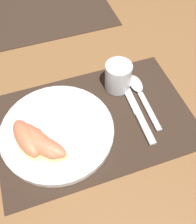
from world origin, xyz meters
The scene contains 11 objects.
ground_plane centered at (0.00, 0.00, 0.00)m, with size 3.00×3.00×0.00m, color olive.
placemat centered at (0.00, 0.00, 0.00)m, with size 0.48×0.31×0.00m.
placemat_far centered at (-0.03, 0.48, 0.00)m, with size 0.48×0.31×0.00m.
plate centered at (-0.09, -0.01, 0.01)m, with size 0.27×0.27×0.02m.
juice_glass centered at (0.09, 0.08, 0.04)m, with size 0.07×0.07×0.08m.
knife centered at (0.11, 0.00, 0.01)m, with size 0.03×0.22×0.01m.
spoon centered at (0.14, 0.05, 0.01)m, with size 0.04×0.19×0.01m.
fork centered at (-0.10, -0.01, 0.02)m, with size 0.15×0.15×0.00m.
citrus_wedge_0 centered at (-0.16, -0.02, 0.04)m, with size 0.07×0.12×0.04m.
citrus_wedge_1 centered at (-0.14, -0.03, 0.04)m, with size 0.11×0.14×0.04m.
citrus_wedge_2 centered at (-0.14, -0.04, 0.04)m, with size 0.13×0.12×0.04m.
Camera 1 is at (-0.11, -0.34, 0.54)m, focal length 42.00 mm.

